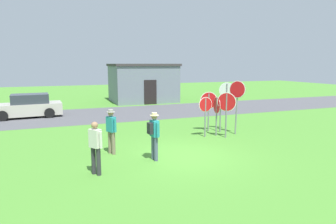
% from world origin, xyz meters
% --- Properties ---
extents(ground_plane, '(80.00, 80.00, 0.00)m').
position_xyz_m(ground_plane, '(0.00, 0.00, 0.00)').
color(ground_plane, '#47842D').
extents(street_asphalt, '(60.00, 6.40, 0.01)m').
position_xyz_m(street_asphalt, '(0.00, 10.35, 0.00)').
color(street_asphalt, '#4C4C51').
rests_on(street_asphalt, ground).
extents(building_background, '(5.80, 4.96, 3.46)m').
position_xyz_m(building_background, '(3.11, 16.50, 1.74)').
color(building_background, slate).
rests_on(building_background, ground).
extents(parked_car_on_street, '(4.42, 2.25, 1.51)m').
position_xyz_m(parked_car_on_street, '(-6.23, 11.10, 0.69)').
color(parked_car_on_street, '#B7B2A3').
rests_on(parked_car_on_street, ground).
extents(stop_sign_rear_left, '(0.83, 0.31, 2.04)m').
position_xyz_m(stop_sign_rear_left, '(2.87, 3.30, 1.39)').
color(stop_sign_rear_left, slate).
rests_on(stop_sign_rear_left, ground).
extents(stop_sign_nearest, '(0.71, 0.07, 1.91)m').
position_xyz_m(stop_sign_nearest, '(2.15, 2.29, 1.29)').
color(stop_sign_nearest, slate).
rests_on(stop_sign_nearest, ground).
extents(stop_sign_leaning_right, '(0.47, 0.75, 2.64)m').
position_xyz_m(stop_sign_leaning_right, '(3.86, 2.27, 1.83)').
color(stop_sign_leaning_right, slate).
rests_on(stop_sign_leaning_right, ground).
extents(stop_sign_low_front, '(0.12, 0.81, 1.88)m').
position_xyz_m(stop_sign_low_front, '(2.77, 2.32, 1.28)').
color(stop_sign_low_front, slate).
rests_on(stop_sign_low_front, ground).
extents(stop_sign_far_back, '(0.08, 0.67, 1.89)m').
position_xyz_m(stop_sign_far_back, '(3.33, 2.89, 1.27)').
color(stop_sign_far_back, slate).
rests_on(stop_sign_far_back, ground).
extents(stop_sign_center_cluster, '(0.61, 0.54, 2.51)m').
position_xyz_m(stop_sign_center_cluster, '(3.80, 3.11, 1.73)').
color(stop_sign_center_cluster, slate).
rests_on(stop_sign_center_cluster, ground).
extents(stop_sign_tallest, '(0.65, 0.64, 2.14)m').
position_xyz_m(stop_sign_tallest, '(3.00, 1.82, 1.47)').
color(stop_sign_tallest, slate).
rests_on(stop_sign_tallest, ground).
extents(person_holding_notes, '(0.36, 0.51, 1.74)m').
position_xyz_m(person_holding_notes, '(-2.48, 1.17, 0.98)').
color(person_holding_notes, '#7A6B56').
rests_on(person_holding_notes, ground).
extents(person_in_teal, '(0.41, 0.56, 1.74)m').
position_xyz_m(person_in_teal, '(-1.18, -0.12, 1.01)').
color(person_in_teal, '#4C5670').
rests_on(person_in_teal, ground).
extents(person_with_sunhat, '(0.39, 0.48, 1.69)m').
position_xyz_m(person_with_sunhat, '(-3.31, -0.81, 0.95)').
color(person_with_sunhat, '#2D2D33').
rests_on(person_with_sunhat, ground).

